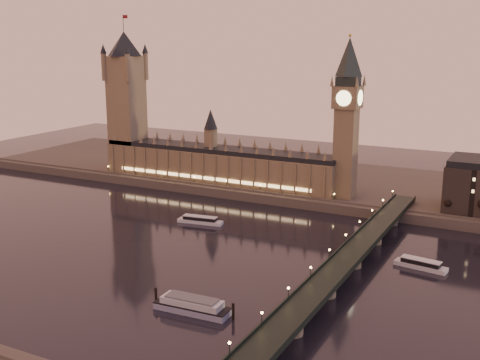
% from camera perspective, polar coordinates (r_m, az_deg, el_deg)
% --- Properties ---
extents(ground, '(700.00, 700.00, 0.00)m').
position_cam_1_polar(ground, '(318.47, -6.47, -6.49)').
color(ground, black).
rests_on(ground, ground).
extents(far_embankment, '(560.00, 130.00, 6.00)m').
position_cam_1_polar(far_embankment, '(447.89, 8.57, -0.29)').
color(far_embankment, '#423D35').
rests_on(far_embankment, ground).
extents(palace_of_westminster, '(180.00, 26.62, 52.00)m').
position_cam_1_polar(palace_of_westminster, '(432.36, -2.09, 1.90)').
color(palace_of_westminster, brown).
rests_on(palace_of_westminster, ground).
extents(victoria_tower, '(31.68, 31.68, 118.00)m').
position_cam_1_polar(victoria_tower, '(470.06, -10.73, 8.03)').
color(victoria_tower, brown).
rests_on(victoria_tower, ground).
extents(big_ben, '(17.68, 17.68, 104.00)m').
position_cam_1_polar(big_ben, '(388.66, 10.13, 6.70)').
color(big_ben, brown).
rests_on(big_ben, ground).
extents(westminster_bridge, '(13.20, 260.00, 15.30)m').
position_cam_1_polar(westminster_bridge, '(278.96, 9.54, -8.33)').
color(westminster_bridge, black).
rests_on(westminster_bridge, ground).
extents(bare_tree_0, '(5.18, 5.18, 10.53)m').
position_cam_1_polar(bare_tree_0, '(371.95, 19.31, -2.02)').
color(bare_tree_0, black).
rests_on(bare_tree_0, ground).
extents(bare_tree_1, '(5.18, 5.18, 10.53)m').
position_cam_1_polar(bare_tree_1, '(370.28, 21.80, -2.30)').
color(bare_tree_1, black).
rests_on(bare_tree_1, ground).
extents(cruise_boat_a, '(27.99, 9.75, 4.39)m').
position_cam_1_polar(cruise_boat_a, '(358.68, -3.80, -3.81)').
color(cruise_boat_a, silver).
rests_on(cruise_boat_a, ground).
extents(cruise_boat_b, '(25.47, 9.75, 4.58)m').
position_cam_1_polar(cruise_boat_b, '(302.98, 16.77, -7.65)').
color(cruise_boat_b, silver).
rests_on(cruise_boat_b, ground).
extents(moored_barge, '(36.58, 10.35, 6.71)m').
position_cam_1_polar(moored_barge, '(247.59, -4.56, -11.76)').
color(moored_barge, '#8991AE').
rests_on(moored_barge, ground).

